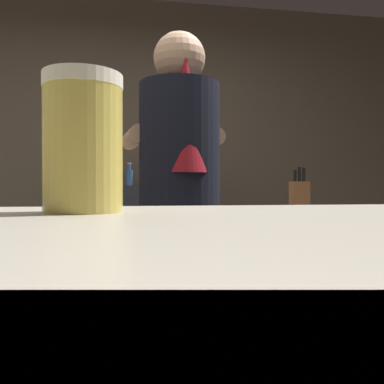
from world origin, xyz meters
name	(u,v)px	position (x,y,z in m)	size (l,w,h in m)	color
wall_back	(123,156)	(0.00, 2.20, 1.35)	(5.20, 0.10, 2.70)	brown
prep_counter	(187,302)	(0.35, 0.77, 0.45)	(2.10, 0.60, 0.90)	#4A3D35
back_shelf	(145,252)	(0.17, 1.92, 0.54)	(0.89, 0.36, 1.09)	#32353A
bartender	(180,204)	(0.25, 0.31, 1.00)	(0.46, 0.53, 1.72)	#2B353A
knife_block	(299,197)	(1.04, 0.89, 1.01)	(0.10, 0.08, 0.29)	#965F37
mixing_bowl	(101,213)	(-0.10, 0.78, 0.93)	(0.21, 0.21, 0.06)	beige
chefs_knife	(222,217)	(0.53, 0.72, 0.91)	(0.24, 0.03, 0.01)	silver
pint_glass_near	(83,144)	(-0.01, -0.93, 1.11)	(0.08, 0.08, 0.14)	#D1BB52
bottle_soy	(129,177)	(0.05, 1.91, 1.16)	(0.06, 0.06, 0.18)	#3A6193
bottle_hot_sauce	(188,176)	(0.52, 1.85, 1.16)	(0.07, 0.07, 0.21)	red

